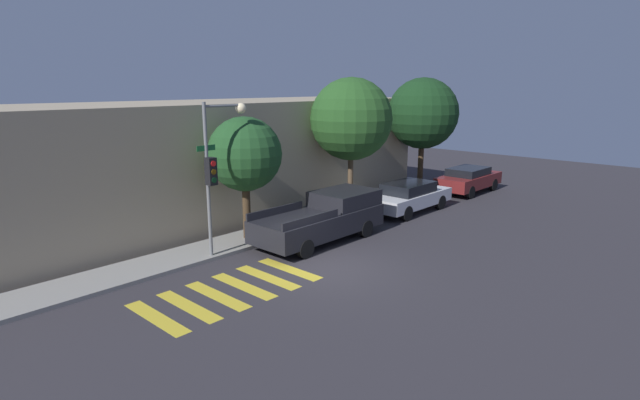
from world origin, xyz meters
The scene contains 11 objects.
ground_plane centered at (0.00, 0.00, 0.00)m, with size 60.00×60.00×0.00m, color #2D2B30.
sidewalk centered at (0.00, 4.13, 0.07)m, with size 26.00×1.86×0.14m, color gray.
building_row centered at (0.00, 8.46, 2.54)m, with size 26.00×6.00×5.08m, color gray.
crosswalk centered at (-3.22, 0.80, 0.00)m, with size 5.13×2.60×0.00m.
traffic_light_pole centered at (-1.65, 3.37, 3.43)m, with size 2.01×0.56×5.26m.
pickup_truck centered at (2.22, 2.10, 0.89)m, with size 5.41×2.10×1.74m.
sedan_near_corner centered at (8.06, 2.10, 0.75)m, with size 4.66×1.83×1.40m.
sedan_middle centered at (13.95, 2.10, 0.75)m, with size 4.46×1.85×1.39m.
tree_near_corner centered at (0.11, 4.13, 3.30)m, with size 2.74×2.74×4.69m.
tree_midblock centered at (6.22, 4.13, 4.28)m, with size 3.70×3.70×6.14m.
tree_far_end centered at (12.25, 4.13, 4.28)m, with size 3.78×3.78×6.18m.
Camera 1 is at (-11.28, -10.22, 5.79)m, focal length 28.00 mm.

